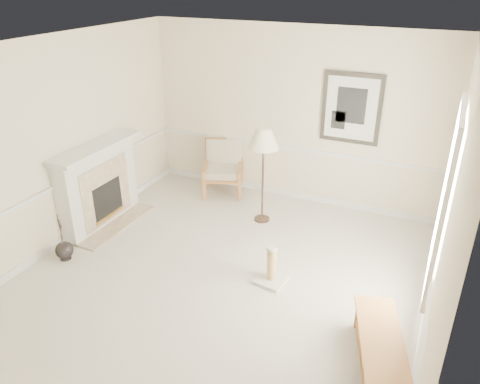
% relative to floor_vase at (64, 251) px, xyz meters
% --- Properties ---
extents(ground, '(5.50, 5.50, 0.00)m').
position_rel_floor_vase_xyz_m(ground, '(2.15, 0.45, -0.13)').
color(ground, silver).
rests_on(ground, ground).
extents(room, '(5.04, 5.54, 2.92)m').
position_rel_floor_vase_xyz_m(room, '(2.29, 0.52, 1.73)').
color(room, beige).
rests_on(room, ground).
extents(fireplace, '(0.64, 1.64, 1.31)m').
position_rel_floor_vase_xyz_m(fireplace, '(-0.19, 1.05, 0.51)').
color(fireplace, white).
rests_on(fireplace, ground).
extents(floor_vase, '(0.25, 0.25, 0.72)m').
position_rel_floor_vase_xyz_m(floor_vase, '(0.00, 0.00, 0.00)').
color(floor_vase, black).
rests_on(floor_vase, ground).
extents(armchair, '(0.91, 0.94, 0.92)m').
position_rel_floor_vase_xyz_m(armchair, '(1.00, 2.92, 0.36)').
color(armchair, olive).
rests_on(armchair, ground).
extents(floor_lamp, '(0.55, 0.55, 1.53)m').
position_rel_floor_vase_xyz_m(floor_lamp, '(2.06, 2.17, 1.20)').
color(floor_lamp, black).
rests_on(floor_lamp, ground).
extents(bench, '(0.80, 1.46, 0.40)m').
position_rel_floor_vase_xyz_m(bench, '(4.30, -0.25, 0.14)').
color(bench, olive).
rests_on(bench, ground).
extents(scratching_post, '(0.41, 0.41, 0.52)m').
position_rel_floor_vase_xyz_m(scratching_post, '(2.78, 0.71, 0.03)').
color(scratching_post, white).
rests_on(scratching_post, ground).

